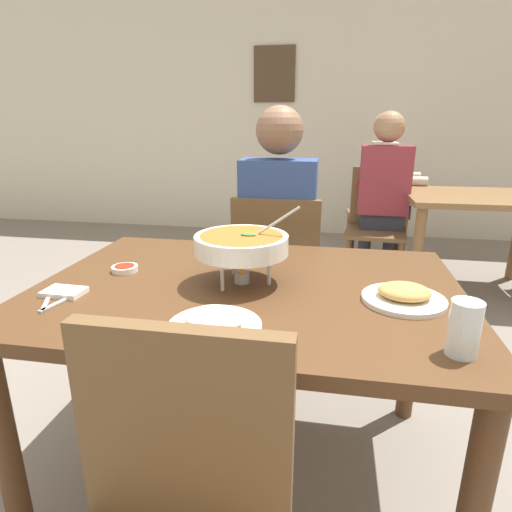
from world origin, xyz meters
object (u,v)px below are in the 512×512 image
object	(u,v)px
dining_table_far	(476,213)
patron_bg_middle	(386,181)
diner_main	(279,225)
sauce_dish	(125,268)
chair_bg_middle	(385,207)
chair_diner_main	(277,271)
curry_bowl	(241,245)
rice_plate	(215,322)
patron_bg_right	(383,189)
chair_bg_right	(376,220)
appetizer_plate	(404,296)
dining_table_main	(248,312)
drink_glass	(464,331)

from	to	relation	value
dining_table_far	patron_bg_middle	bearing A→B (deg)	136.37
diner_main	sauce_dish	bearing A→B (deg)	-120.86
diner_main	chair_bg_middle	distance (m)	1.95
chair_diner_main	curry_bowl	world-z (taller)	curry_bowl
curry_bowl	rice_plate	distance (m)	0.35
chair_bg_middle	patron_bg_right	size ratio (longest dim) A/B	0.69
dining_table_far	chair_bg_right	size ratio (longest dim) A/B	1.11
rice_plate	diner_main	bearing A→B (deg)	88.88
rice_plate	patron_bg_right	world-z (taller)	patron_bg_right
curry_bowl	chair_bg_right	world-z (taller)	curry_bowl
rice_plate	appetizer_plate	world-z (taller)	same
appetizer_plate	chair_bg_right	bearing A→B (deg)	86.66
rice_plate	sauce_dish	distance (m)	0.56
chair_diner_main	chair_bg_middle	world-z (taller)	same
rice_plate	dining_table_main	bearing A→B (deg)	86.10
rice_plate	chair_bg_middle	xyz separation A→B (m)	(0.74, 2.92, -0.25)
curry_bowl	appetizer_plate	size ratio (longest dim) A/B	1.39
dining_table_main	chair_bg_middle	distance (m)	2.70
sauce_dish	patron_bg_right	distance (m)	2.31
diner_main	sauce_dish	distance (m)	0.88
chair_diner_main	chair_bg_right	size ratio (longest dim) A/B	1.00
diner_main	patron_bg_middle	distance (m)	1.90
sauce_dish	drink_glass	distance (m)	1.08
rice_plate	dining_table_far	xyz separation A→B (m)	(1.31, 2.33, -0.15)
curry_bowl	appetizer_plate	world-z (taller)	curry_bowl
sauce_dish	drink_glass	xyz separation A→B (m)	(1.01, -0.38, 0.05)
patron_bg_right	rice_plate	bearing A→B (deg)	-105.21
sauce_dish	chair_bg_right	bearing A→B (deg)	62.61
chair_diner_main	chair_bg_middle	bearing A→B (deg)	68.61
sauce_dish	chair_bg_middle	distance (m)	2.82
patron_bg_middle	patron_bg_right	xyz separation A→B (m)	(-0.07, -0.48, 0.00)
sauce_dish	dining_table_far	bearing A→B (deg)	48.52
chair_bg_right	patron_bg_right	xyz separation A→B (m)	(0.03, 0.01, 0.24)
sauce_dish	patron_bg_right	bearing A→B (deg)	62.05
dining_table_main	chair_diner_main	distance (m)	0.78
rice_plate	dining_table_far	size ratio (longest dim) A/B	0.24
drink_glass	patron_bg_middle	world-z (taller)	patron_bg_middle
rice_plate	patron_bg_middle	world-z (taller)	patron_bg_middle
rice_plate	chair_bg_middle	world-z (taller)	chair_bg_middle
chair_diner_main	rice_plate	size ratio (longest dim) A/B	3.75
dining_table_far	patron_bg_middle	size ratio (longest dim) A/B	0.76
curry_bowl	drink_glass	size ratio (longest dim) A/B	2.56
diner_main	sauce_dish	xyz separation A→B (m)	(-0.45, -0.75, 0.00)
curry_bowl	patron_bg_middle	size ratio (longest dim) A/B	0.25
chair_bg_middle	patron_bg_right	distance (m)	0.57
chair_diner_main	drink_glass	xyz separation A→B (m)	(0.56, -1.10, 0.28)
curry_bowl	chair_bg_middle	xyz separation A→B (m)	(0.74, 2.58, -0.35)
dining_table_main	chair_bg_middle	xyz separation A→B (m)	(0.72, 2.60, -0.13)
curry_bowl	diner_main	bearing A→B (deg)	88.35
diner_main	dining_table_far	size ratio (longest dim) A/B	1.31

